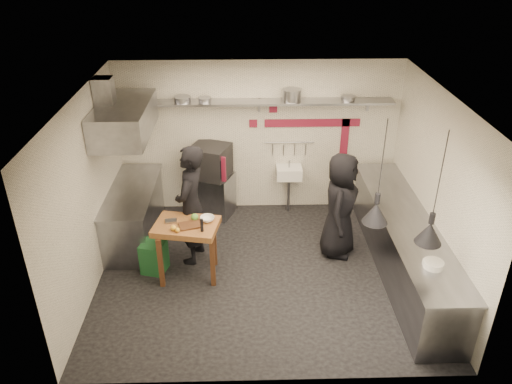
{
  "coord_description": "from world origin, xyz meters",
  "views": [
    {
      "loc": [
        -0.28,
        -6.26,
        4.78
      ],
      "look_at": [
        -0.1,
        0.3,
        1.26
      ],
      "focal_mm": 35.0,
      "sensor_mm": 36.0,
      "label": 1
    }
  ],
  "objects_px": {
    "green_bin": "(154,257)",
    "chef_left": "(191,205)",
    "oven_stand": "(215,195)",
    "combi_oven": "(210,161)",
    "chef_right": "(340,206)",
    "prep_table": "(188,250)"
  },
  "relations": [
    {
      "from": "oven_stand",
      "to": "chef_right",
      "type": "relative_size",
      "value": 0.46
    },
    {
      "from": "combi_oven",
      "to": "chef_left",
      "type": "height_order",
      "value": "chef_left"
    },
    {
      "from": "prep_table",
      "to": "chef_right",
      "type": "bearing_deg",
      "value": 23.72
    },
    {
      "from": "combi_oven",
      "to": "chef_left",
      "type": "relative_size",
      "value": 0.32
    },
    {
      "from": "combi_oven",
      "to": "chef_right",
      "type": "height_order",
      "value": "chef_right"
    },
    {
      "from": "chef_right",
      "to": "green_bin",
      "type": "bearing_deg",
      "value": 117.96
    },
    {
      "from": "chef_left",
      "to": "chef_right",
      "type": "relative_size",
      "value": 1.11
    },
    {
      "from": "oven_stand",
      "to": "green_bin",
      "type": "bearing_deg",
      "value": -95.39
    },
    {
      "from": "oven_stand",
      "to": "chef_left",
      "type": "xyz_separation_m",
      "value": [
        -0.28,
        -1.4,
        0.58
      ]
    },
    {
      "from": "oven_stand",
      "to": "combi_oven",
      "type": "distance_m",
      "value": 0.69
    },
    {
      "from": "combi_oven",
      "to": "prep_table",
      "type": "height_order",
      "value": "combi_oven"
    },
    {
      "from": "chef_right",
      "to": "prep_table",
      "type": "bearing_deg",
      "value": 122.79
    },
    {
      "from": "green_bin",
      "to": "chef_left",
      "type": "bearing_deg",
      "value": 28.69
    },
    {
      "from": "combi_oven",
      "to": "prep_table",
      "type": "relative_size",
      "value": 0.69
    },
    {
      "from": "oven_stand",
      "to": "green_bin",
      "type": "xyz_separation_m",
      "value": [
        -0.87,
        -1.72,
        -0.15
      ]
    },
    {
      "from": "combi_oven",
      "to": "chef_right",
      "type": "relative_size",
      "value": 0.36
    },
    {
      "from": "oven_stand",
      "to": "chef_right",
      "type": "height_order",
      "value": "chef_right"
    },
    {
      "from": "chef_right",
      "to": "chef_left",
      "type": "bearing_deg",
      "value": 112.21
    },
    {
      "from": "green_bin",
      "to": "chef_right",
      "type": "distance_m",
      "value": 3.02
    },
    {
      "from": "chef_right",
      "to": "oven_stand",
      "type": "bearing_deg",
      "value": 77.4
    },
    {
      "from": "chef_left",
      "to": "prep_table",
      "type": "bearing_deg",
      "value": 8.58
    },
    {
      "from": "combi_oven",
      "to": "chef_right",
      "type": "bearing_deg",
      "value": -9.53
    }
  ]
}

